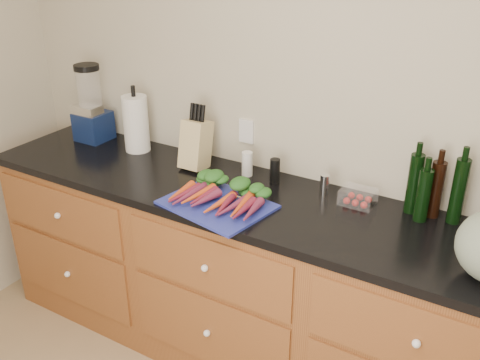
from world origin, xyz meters
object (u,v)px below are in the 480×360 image
Objects in this scene: carrots at (222,195)px; paper_towel at (136,124)px; blender_appliance at (91,108)px; knife_block at (196,145)px; tomato_box at (358,197)px; cutting_board at (217,204)px.

paper_towel is at bearing 158.69° from carrots.
carrots is 0.78m from paper_towel.
blender_appliance is at bearing 165.01° from carrots.
blender_appliance reaches higher than carrots.
carrots is 1.70× the size of knife_block.
paper_towel is 1.25m from tomato_box.
tomato_box is at bearing 0.46° from paper_towel.
cutting_board is 0.05m from carrots.
cutting_board is 1.10× the size of carrots.
carrots is 1.09m from blender_appliance.
blender_appliance is at bearing 163.00° from cutting_board.
blender_appliance is at bearing -179.58° from paper_towel.
paper_towel is at bearing 0.42° from blender_appliance.
blender_appliance is (-1.04, 0.32, 0.18)m from cutting_board.
cutting_board is 1.86× the size of knife_block.
knife_block is at bearing -1.40° from blender_appliance.
paper_towel reaches higher than knife_block.
cutting_board is 0.45m from knife_block.
carrots is 0.60m from tomato_box.
carrots is at bearing -21.31° from paper_towel.
paper_towel reaches higher than carrots.
blender_appliance reaches higher than knife_block.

